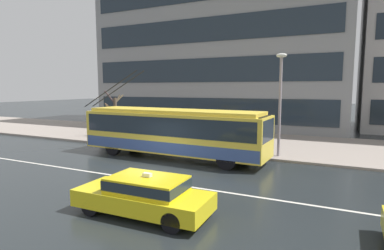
# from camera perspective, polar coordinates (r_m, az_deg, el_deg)

# --- Properties ---
(ground_plane) EXTENTS (160.00, 160.00, 0.00)m
(ground_plane) POSITION_cam_1_polar(r_m,az_deg,el_deg) (15.52, -8.26, -8.49)
(ground_plane) COLOR #222729
(sidewalk_slab) EXTENTS (80.00, 10.00, 0.14)m
(sidewalk_slab) POSITION_cam_1_polar(r_m,az_deg,el_deg) (24.17, 4.88, -2.77)
(sidewalk_slab) COLOR gray
(sidewalk_slab) RESTS_ON ground_plane
(lane_centre_line) EXTENTS (72.00, 0.14, 0.01)m
(lane_centre_line) POSITION_cam_1_polar(r_m,az_deg,el_deg) (14.58, -10.92, -9.54)
(lane_centre_line) COLOR silver
(lane_centre_line) RESTS_ON ground_plane
(trolleybus) EXTENTS (12.29, 2.95, 5.16)m
(trolleybus) POSITION_cam_1_polar(r_m,az_deg,el_deg) (18.15, -3.51, -1.15)
(trolleybus) COLOR yellow
(trolleybus) RESTS_ON ground_plane
(taxi_oncoming_near) EXTENTS (4.49, 1.86, 1.39)m
(taxi_oncoming_near) POSITION_cam_1_polar(r_m,az_deg,el_deg) (10.33, -8.69, -12.32)
(taxi_oncoming_near) COLOR yellow
(taxi_oncoming_near) RESTS_ON ground_plane
(bus_shelter) EXTENTS (4.07, 1.58, 2.38)m
(bus_shelter) POSITION_cam_1_polar(r_m,az_deg,el_deg) (22.34, -6.02, 1.22)
(bus_shelter) COLOR gray
(bus_shelter) RESTS_ON sidewalk_slab
(pedestrian_at_shelter) EXTENTS (0.42, 0.42, 1.75)m
(pedestrian_at_shelter) POSITION_cam_1_polar(r_m,az_deg,el_deg) (21.21, 6.44, -1.09)
(pedestrian_at_shelter) COLOR navy
(pedestrian_at_shelter) RESTS_ON sidewalk_slab
(pedestrian_approaching_curb) EXTENTS (1.44, 1.44, 1.97)m
(pedestrian_approaching_curb) POSITION_cam_1_polar(r_m,az_deg,el_deg) (23.19, -6.77, 0.93)
(pedestrian_approaching_curb) COLOR navy
(pedestrian_approaching_curb) RESTS_ON sidewalk_slab
(pedestrian_walking_past) EXTENTS (1.46, 1.46, 1.98)m
(pedestrian_walking_past) POSITION_cam_1_polar(r_m,az_deg,el_deg) (23.04, -2.71, 1.01)
(pedestrian_walking_past) COLOR #544D46
(pedestrian_walking_past) RESTS_ON sidewalk_slab
(pedestrian_waiting_by_pole) EXTENTS (1.20, 1.20, 1.96)m
(pedestrian_waiting_by_pole) POSITION_cam_1_polar(r_m,az_deg,el_deg) (22.13, 1.26, 0.64)
(pedestrian_waiting_by_pole) COLOR navy
(pedestrian_waiting_by_pole) RESTS_ON sidewalk_slab
(street_lamp) EXTENTS (0.60, 0.32, 5.87)m
(street_lamp) POSITION_cam_1_polar(r_m,az_deg,el_deg) (18.45, 15.87, 5.28)
(street_lamp) COLOR gray
(street_lamp) RESTS_ON sidewalk_slab
(street_tree_bare) EXTENTS (1.12, 1.69, 3.77)m
(street_tree_bare) POSITION_cam_1_polar(r_m,az_deg,el_deg) (26.04, -13.96, 2.09)
(street_tree_bare) COLOR #4E4135
(street_tree_bare) RESTS_ON sidewalk_slab
(office_tower_corner_left) EXTENTS (25.74, 11.88, 19.00)m
(office_tower_corner_left) POSITION_cam_1_polar(r_m,az_deg,el_deg) (35.44, 5.77, 15.59)
(office_tower_corner_left) COLOR gray
(office_tower_corner_left) RESTS_ON ground_plane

